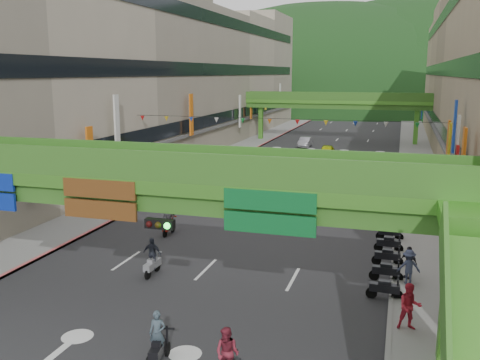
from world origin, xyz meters
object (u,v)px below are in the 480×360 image
car_yellow (327,151)px  pedestrian_red (409,310)px  scooter_rider_near (158,340)px  scooter_rider_mid (227,357)px  car_silver (305,142)px  overpass_near (165,201)px

car_yellow → pedestrian_red: pedestrian_red is taller
scooter_rider_near → car_yellow: scooter_rider_near is taller
scooter_rider_mid → pedestrian_red: (5.52, 5.49, -0.12)m
scooter_rider_near → scooter_rider_mid: size_ratio=0.94×
car_yellow → car_silver: bearing=113.8°
scooter_rider_near → car_yellow: size_ratio=0.46×
scooter_rider_near → car_yellow: (-0.73, 47.47, -0.17)m
overpass_near → car_silver: 53.56m
car_yellow → overpass_near: bearing=-92.7°
car_silver → pedestrian_red: (12.96, -50.59, 0.25)m
scooter_rider_mid → overpass_near: bearing=139.3°
scooter_rider_near → car_silver: size_ratio=0.47×
scooter_rider_mid → pedestrian_red: size_ratio=1.10×
scooter_rider_mid → car_yellow: (-3.46, 48.15, -0.33)m
pedestrian_red → scooter_rider_mid: bearing=-146.9°
scooter_rider_near → scooter_rider_mid: 2.82m
scooter_rider_mid → pedestrian_red: scooter_rider_mid is taller
car_silver → car_yellow: bearing=-62.4°
overpass_near → car_silver: (-4.09, 53.21, -4.54)m
car_silver → car_yellow: 8.88m
scooter_rider_mid → car_silver: bearing=97.6°
scooter_rider_mid → car_silver: (-7.44, 56.08, -0.38)m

